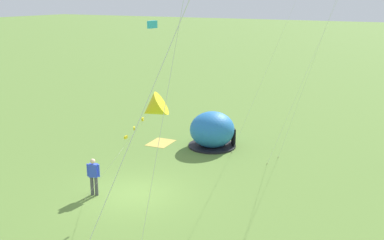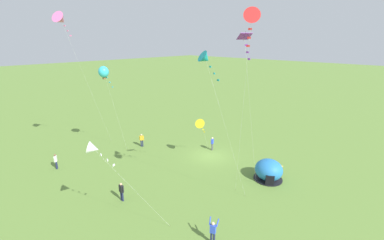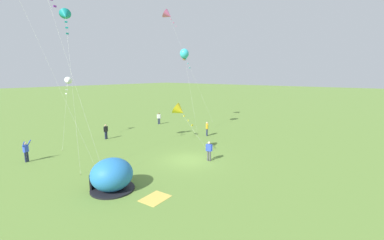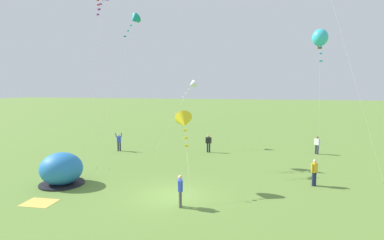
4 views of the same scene
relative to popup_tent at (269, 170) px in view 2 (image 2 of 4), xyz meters
The scene contains 15 objects.
ground_plane 7.68m from the popup_tent, ahead, with size 300.00×300.00×0.00m, color olive.
popup_tent is the anchor object (origin of this frame).
picnic_blanket 3.31m from the popup_tent, 73.40° to the right, with size 1.70×1.30×0.01m, color gold.
person_with_toddler 16.34m from the popup_tent, 13.46° to the left, with size 0.44×0.45×1.72m.
person_far_back 14.06m from the popup_tent, 58.51° to the left, with size 0.59×0.28×1.72m.
person_center_field 8.70m from the popup_tent, 10.87° to the right, with size 0.36×0.56×1.72m.
person_strolling 22.25m from the popup_tent, 38.19° to the left, with size 0.52×0.40×1.72m.
person_arms_raised 10.44m from the popup_tent, 97.66° to the left, with size 0.71×0.61×1.89m.
kite_purple 13.47m from the popup_tent, 93.39° to the left, with size 1.45×5.46×13.82m.
kite_cyan 20.29m from the popup_tent, 25.41° to the left, with size 1.12×2.70×10.56m.
kite_red 15.87m from the popup_tent, 103.57° to the left, with size 3.92×5.10×15.02m.
kite_teal 13.64m from the popup_tent, 77.78° to the left, with size 2.33×4.44×12.60m.
kite_yellow 8.66m from the popup_tent, ahead, with size 2.00×3.73×4.90m.
kite_pink 24.96m from the popup_tent, 33.27° to the left, with size 4.18×6.59×15.92m.
kite_white 16.75m from the popup_tent, 71.97° to the left, with size 3.52×4.39×7.09m.
Camera 2 is at (-17.85, 21.75, 13.28)m, focal length 24.00 mm.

